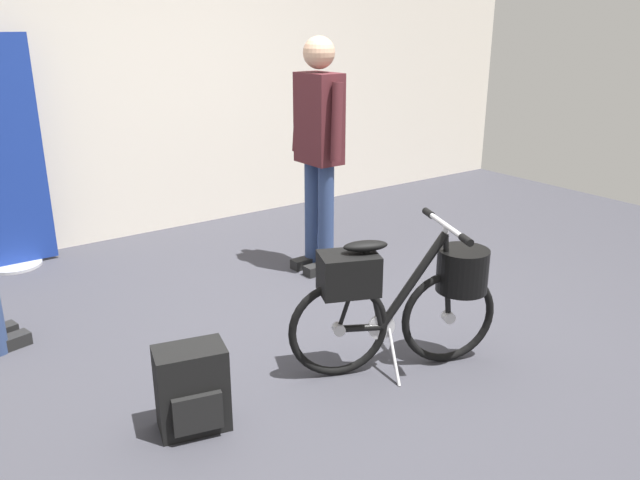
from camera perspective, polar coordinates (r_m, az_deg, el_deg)
The scene contains 6 objects.
ground_plane at distance 3.57m, azimuth 1.24°, elevation -9.30°, with size 8.17×8.17×0.00m, color #38383F.
back_wall at distance 5.41m, azimuth -15.52°, elevation 14.30°, with size 8.17×0.10×2.61m, color silver.
floor_banner_stand at distance 4.95m, azimuth -26.84°, elevation 5.76°, with size 0.60×0.36×1.63m.
folding_bike_foreground at distance 3.20m, azimuth 7.62°, elevation -4.76°, with size 1.03×0.58×0.78m.
visitor_browsing at distance 4.34m, azimuth -0.12°, elevation 8.72°, with size 0.28×0.54×1.61m.
backpack_on_floor at distance 2.87m, azimuth -11.41°, elevation -13.04°, with size 0.34×0.27×0.39m.
Camera 1 is at (-1.89, -2.51, 1.70)m, focal length 35.62 mm.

